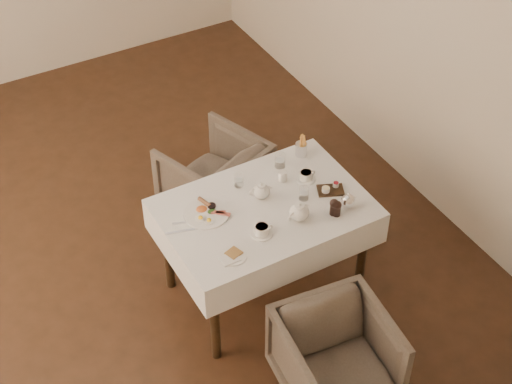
{
  "coord_description": "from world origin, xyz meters",
  "views": [
    {
      "loc": [
        -1.12,
        -3.95,
        4.05
      ],
      "look_at": [
        0.68,
        -0.78,
        0.82
      ],
      "focal_mm": 55.0,
      "sensor_mm": 36.0,
      "label": 1
    }
  ],
  "objects": [
    {
      "name": "breakfast_plate",
      "position": [
        0.35,
        -0.74,
        0.76
      ],
      "size": [
        0.28,
        0.28,
        0.04
      ],
      "rotation": [
        0.0,
        0.0,
        -0.16
      ],
      "color": "white",
      "rests_on": "table"
    },
    {
      "name": "condiment_board",
      "position": [
        1.13,
        -0.94,
        0.77
      ],
      "size": [
        0.2,
        0.17,
        0.04
      ],
      "rotation": [
        0.0,
        0.0,
        -0.42
      ],
      "color": "black",
      "rests_on": "table"
    },
    {
      "name": "armchair_near",
      "position": [
        0.66,
        -1.77,
        0.29
      ],
      "size": [
        0.69,
        0.71,
        0.59
      ],
      "primitive_type": "imported",
      "rotation": [
        0.0,
        0.0,
        -0.11
      ],
      "color": "#4E4339",
      "rests_on": "ground"
    },
    {
      "name": "armchair_far",
      "position": [
        0.78,
        0.02,
        0.3
      ],
      "size": [
        0.83,
        0.84,
        0.61
      ],
      "primitive_type": "imported",
      "rotation": [
        0.0,
        0.0,
        3.49
      ],
      "color": "#4E4339",
      "rests_on": "ground"
    },
    {
      "name": "cutlery_knife",
      "position": [
        0.15,
        -0.81,
        0.76
      ],
      "size": [
        0.2,
        0.07,
        0.0
      ],
      "primitive_type": "cube",
      "rotation": [
        0.0,
        0.0,
        1.3
      ],
      "color": "silver",
      "rests_on": "table"
    },
    {
      "name": "creamer",
      "position": [
        0.92,
        -0.7,
        0.79
      ],
      "size": [
        0.06,
        0.06,
        0.07
      ],
      "primitive_type": "cylinder",
      "rotation": [
        0.0,
        0.0,
        -0.03
      ],
      "color": "white",
      "rests_on": "table"
    },
    {
      "name": "table",
      "position": [
        0.69,
        -0.87,
        0.64
      ],
      "size": [
        1.28,
        0.88,
        0.75
      ],
      "color": "black",
      "rests_on": "ground"
    },
    {
      "name": "silver_pot",
      "position": [
        1.14,
        -1.12,
        0.81
      ],
      "size": [
        0.12,
        0.11,
        0.11
      ],
      "primitive_type": null,
      "rotation": [
        0.0,
        0.0,
        -0.2
      ],
      "color": "white",
      "rests_on": "table"
    },
    {
      "name": "teacup_near",
      "position": [
        0.56,
        -1.06,
        0.78
      ],
      "size": [
        0.13,
        0.13,
        0.07
      ],
      "rotation": [
        0.0,
        0.0,
        -0.16
      ],
      "color": "white",
      "rests_on": "table"
    },
    {
      "name": "glass_mid",
      "position": [
        0.95,
        -0.92,
        0.8
      ],
      "size": [
        0.08,
        0.08,
        0.09
      ],
      "primitive_type": "cylinder",
      "rotation": [
        0.0,
        0.0,
        0.31
      ],
      "color": "silver",
      "rests_on": "table"
    },
    {
      "name": "teacup_far",
      "position": [
        1.06,
        -0.77,
        0.78
      ],
      "size": [
        0.13,
        0.13,
        0.06
      ],
      "rotation": [
        0.0,
        0.0,
        -0.08
      ],
      "color": "white",
      "rests_on": "table"
    },
    {
      "name": "teapot_centre",
      "position": [
        0.72,
        -0.78,
        0.82
      ],
      "size": [
        0.17,
        0.14,
        0.12
      ],
      "primitive_type": null,
      "rotation": [
        0.0,
        0.0,
        -0.21
      ],
      "color": "white",
      "rests_on": "table"
    },
    {
      "name": "cutlery_fork",
      "position": [
        0.22,
        -0.75,
        0.76
      ],
      "size": [
        0.19,
        0.07,
        0.0
      ],
      "primitive_type": "cube",
      "rotation": [
        0.0,
        0.0,
        1.28
      ],
      "color": "silver",
      "rests_on": "table"
    },
    {
      "name": "side_plate",
      "position": [
        0.32,
        -1.15,
        0.76
      ],
      "size": [
        0.16,
        0.16,
        0.02
      ],
      "rotation": [
        0.0,
        0.0,
        0.11
      ],
      "color": "white",
      "rests_on": "table"
    },
    {
      "name": "glass_left",
      "position": [
        0.65,
        -0.61,
        0.8
      ],
      "size": [
        0.08,
        0.08,
        0.09
      ],
      "primitive_type": "cylinder",
      "rotation": [
        0.0,
        0.0,
        0.25
      ],
      "color": "silver",
      "rests_on": "table"
    },
    {
      "name": "glass_right",
      "position": [
        0.98,
        -0.57,
        0.8
      ],
      "size": [
        0.09,
        0.09,
        0.1
      ],
      "primitive_type": "cylinder",
      "rotation": [
        0.0,
        0.0,
        -0.3
      ],
      "color": "silver",
      "rests_on": "table"
    },
    {
      "name": "pepper_mill_left",
      "position": [
        1.03,
        -1.13,
        0.81
      ],
      "size": [
        0.06,
        0.06,
        0.12
      ],
      "primitive_type": null,
      "rotation": [
        0.0,
        0.0,
        -0.11
      ],
      "color": "black",
      "rests_on": "table"
    },
    {
      "name": "fries_cup",
      "position": [
        1.17,
        -0.54,
        0.83
      ],
      "size": [
        0.08,
        0.08,
        0.17
      ],
      "rotation": [
        0.0,
        0.0,
        0.22
      ],
      "color": "silver",
      "rests_on": "table"
    },
    {
      "name": "teapot_front",
      "position": [
        0.82,
        -1.06,
        0.82
      ],
      "size": [
        0.19,
        0.16,
        0.13
      ],
      "primitive_type": null,
      "rotation": [
        0.0,
        0.0,
        0.24
      ],
      "color": "white",
      "rests_on": "table"
    },
    {
      "name": "pepper_mill_right",
      "position": [
        1.04,
        -1.15,
        0.81
      ],
      "size": [
        0.07,
        0.07,
        0.11
      ],
      "primitive_type": null,
      "rotation": [
        0.0,
        0.0,
        0.23
      ],
      "color": "black",
      "rests_on": "table"
    }
  ]
}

